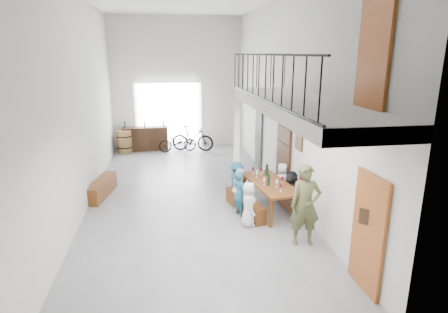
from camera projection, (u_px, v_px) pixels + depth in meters
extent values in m
plane|color=slate|center=(189.00, 196.00, 10.87)|extent=(12.00, 12.00, 0.00)
plane|color=silver|center=(177.00, 84.00, 15.84)|extent=(5.50, 0.00, 5.50)
plane|color=silver|center=(221.00, 163.00, 4.43)|extent=(5.50, 0.00, 5.50)
plane|color=silver|center=(81.00, 103.00, 9.70)|extent=(0.00, 12.00, 12.00)
plane|color=silver|center=(284.00, 99.00, 10.57)|extent=(0.00, 12.00, 12.00)
cube|color=white|center=(169.00, 116.00, 16.08)|extent=(2.80, 0.08, 2.80)
cube|color=#97481B|center=(368.00, 233.00, 6.35)|extent=(0.06, 0.95, 2.10)
cube|color=#3C2012|center=(283.00, 161.00, 10.74)|extent=(0.06, 1.10, 2.00)
cube|color=#2C342B|center=(259.00, 140.00, 13.40)|extent=(0.06, 0.80, 2.00)
cube|color=#97481B|center=(374.00, 47.00, 5.92)|extent=(0.06, 0.90, 1.95)
cube|color=#3A2917|center=(299.00, 139.00, 9.46)|extent=(0.04, 0.45, 0.55)
cylinder|color=white|center=(270.00, 106.00, 11.80)|extent=(0.04, 0.28, 0.28)
cube|color=silver|center=(299.00, 106.00, 7.34)|extent=(1.50, 5.60, 0.25)
cube|color=black|center=(265.00, 55.00, 6.96)|extent=(0.03, 5.60, 0.03)
cube|color=black|center=(264.00, 99.00, 7.19)|extent=(0.03, 5.60, 0.03)
cube|color=black|center=(264.00, 54.00, 9.72)|extent=(1.50, 0.03, 0.03)
cube|color=silver|center=(237.00, 150.00, 10.26)|extent=(0.14, 0.14, 2.88)
cube|color=brown|center=(270.00, 183.00, 9.65)|extent=(1.14, 2.20, 0.06)
cube|color=brown|center=(271.00, 213.00, 8.82)|extent=(0.08, 0.08, 0.73)
cube|color=brown|center=(298.00, 209.00, 9.02)|extent=(0.08, 0.08, 0.73)
cube|color=brown|center=(244.00, 188.00, 10.48)|extent=(0.08, 0.08, 0.73)
cube|color=brown|center=(268.00, 185.00, 10.69)|extent=(0.08, 0.08, 0.73)
cube|color=brown|center=(245.00, 205.00, 9.71)|extent=(0.71, 1.83, 0.42)
cube|color=brown|center=(290.00, 202.00, 9.89)|extent=(0.34, 1.81, 0.41)
cylinder|color=black|center=(269.00, 179.00, 9.36)|extent=(0.07, 0.07, 0.35)
cylinder|color=black|center=(267.00, 169.00, 10.19)|extent=(0.07, 0.07, 0.35)
cylinder|color=black|center=(267.00, 169.00, 10.12)|extent=(0.07, 0.07, 0.35)
cube|color=brown|center=(102.00, 188.00, 10.83)|extent=(0.70, 1.74, 0.48)
cylinder|color=brown|center=(124.00, 141.00, 15.52)|extent=(0.62, 0.62, 0.92)
cylinder|color=black|center=(125.00, 147.00, 15.58)|extent=(0.63, 0.63, 0.05)
cylinder|color=black|center=(124.00, 136.00, 15.46)|extent=(0.63, 0.63, 0.05)
cube|color=#3C2012|center=(145.00, 139.00, 15.88)|extent=(1.90, 0.60, 1.00)
cylinder|color=black|center=(125.00, 125.00, 15.53)|extent=(0.06, 0.06, 0.28)
cylinder|color=black|center=(144.00, 124.00, 15.71)|extent=(0.06, 0.06, 0.28)
cylinder|color=black|center=(163.00, 123.00, 15.84)|extent=(0.06, 0.06, 0.28)
imported|color=white|center=(249.00, 204.00, 8.87)|extent=(0.38, 0.55, 1.09)
imported|color=#225A73|center=(240.00, 193.00, 9.45)|extent=(0.42, 0.50, 1.16)
imported|color=white|center=(240.00, 188.00, 9.90)|extent=(0.47, 0.57, 1.10)
imported|color=#225A73|center=(237.00, 181.00, 10.42)|extent=(0.48, 0.76, 1.12)
imported|color=#A91D2D|center=(301.00, 197.00, 9.22)|extent=(0.40, 0.72, 1.16)
imported|color=black|center=(291.00, 190.00, 9.89)|extent=(0.50, 1.00, 1.03)
imported|color=white|center=(282.00, 182.00, 10.44)|extent=(0.45, 0.59, 1.08)
imported|color=#4C512D|center=(305.00, 205.00, 7.93)|extent=(0.71, 0.52, 1.78)
imported|color=#1A4D1A|center=(262.00, 174.00, 12.12)|extent=(0.52, 0.49, 0.46)
imported|color=black|center=(178.00, 142.00, 15.65)|extent=(1.62, 0.71, 0.83)
imported|color=black|center=(193.00, 139.00, 15.74)|extent=(1.84, 0.98, 1.07)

